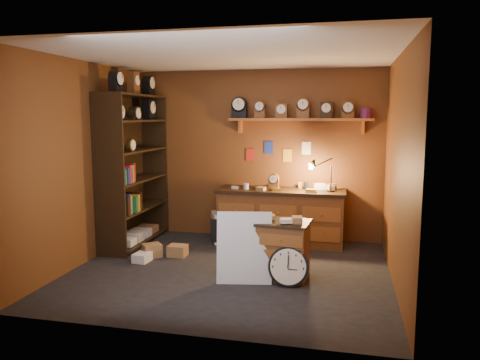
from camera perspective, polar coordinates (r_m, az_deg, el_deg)
name	(u,v)px	position (r m, az deg, el deg)	size (l,w,h in m)	color
floor	(230,271)	(6.12, -1.25, -11.04)	(4.00, 4.00, 0.00)	black
room_shell	(235,136)	(5.88, -0.62, 5.33)	(4.02, 3.62, 2.71)	brown
shelving_unit	(132,163)	(7.36, -13.05, 1.99)	(0.47, 1.60, 2.58)	black
workbench	(281,213)	(7.31, 5.00, -4.07)	(1.97, 0.66, 1.36)	brown
low_cabinet	(283,247)	(5.80, 5.31, -8.14)	(0.66, 0.57, 0.80)	brown
big_round_clock	(288,267)	(5.58, 5.92, -10.46)	(0.48, 0.16, 0.48)	black
white_panel	(244,282)	(5.75, 0.52, -12.31)	(0.65, 0.03, 0.87)	silver
mini_fridge	(226,227)	(7.44, -1.66, -5.75)	(0.57, 0.60, 0.46)	silver
floor_box_a	(178,251)	(6.77, -7.62, -8.53)	(0.26, 0.22, 0.16)	#9C7044
floor_box_b	(142,257)	(6.61, -11.84, -9.22)	(0.20, 0.24, 0.12)	white
floor_box_c	(152,250)	(6.78, -10.68, -8.44)	(0.25, 0.21, 0.19)	#9C7044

